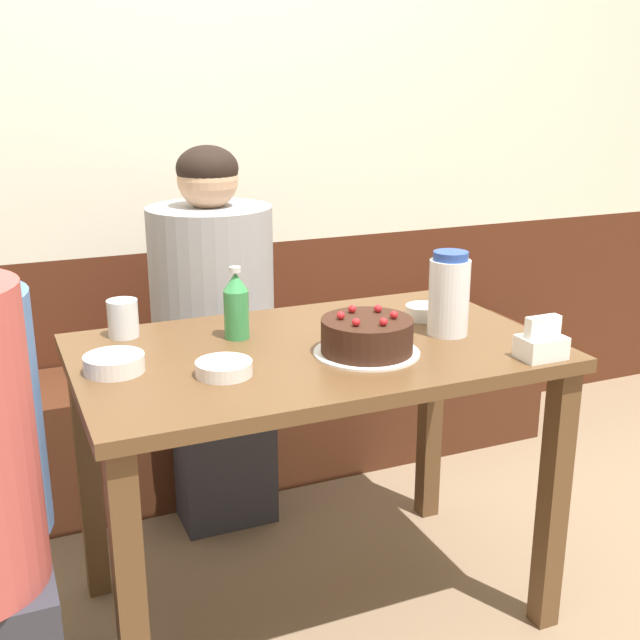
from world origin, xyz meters
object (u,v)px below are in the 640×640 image
object	(u,v)px
napkin_holder	(541,343)
bowl_side_dish	(114,363)
birthday_cake	(367,337)
bowl_soup_white	(224,368)
bowl_rice_small	(423,312)
bench_seat	(225,420)
person_pale_blue_shirt	(214,338)
glass_water_tall	(123,318)
water_pitcher	(449,294)
soju_bottle	(236,305)

from	to	relation	value
napkin_holder	bowl_side_dish	size ratio (longest dim) A/B	0.79
birthday_cake	bowl_side_dish	distance (m)	0.60
birthday_cake	bowl_soup_white	world-z (taller)	birthday_cake
birthday_cake	bowl_rice_small	xyz separation A→B (m)	(0.28, 0.20, -0.02)
bench_seat	bowl_soup_white	bearing A→B (deg)	-105.90
bench_seat	person_pale_blue_shirt	distance (m)	0.45
birthday_cake	glass_water_tall	bearing A→B (deg)	144.50
birthday_cake	napkin_holder	bearing A→B (deg)	-27.50
bowl_side_dish	glass_water_tall	size ratio (longest dim) A/B	1.41
bench_seat	birthday_cake	xyz separation A→B (m)	(0.10, -0.93, 0.59)
water_pitcher	soju_bottle	distance (m)	0.55
birthday_cake	person_pale_blue_shirt	xyz separation A→B (m)	(-0.19, 0.72, -0.20)
bowl_rice_small	bowl_side_dish	bearing A→B (deg)	-174.41
bowl_rice_small	glass_water_tall	xyz separation A→B (m)	(-0.80, 0.17, 0.03)
napkin_holder	water_pitcher	bearing A→B (deg)	113.00
bench_seat	bowl_rice_small	size ratio (longest dim) A/B	25.14
soju_bottle	bowl_side_dish	xyz separation A→B (m)	(-0.34, -0.13, -0.07)
bowl_rice_small	bowl_side_dish	xyz separation A→B (m)	(-0.87, -0.08, 0.00)
napkin_holder	bowl_soup_white	distance (m)	0.76
bowl_soup_white	napkin_holder	bearing A→B (deg)	-14.59
water_pitcher	bowl_side_dish	distance (m)	0.86
bowl_soup_white	bowl_rice_small	distance (m)	0.67
soju_bottle	glass_water_tall	distance (m)	0.30
glass_water_tall	napkin_holder	bearing A→B (deg)	-32.34
bowl_rice_small	glass_water_tall	distance (m)	0.82
water_pitcher	person_pale_blue_shirt	world-z (taller)	person_pale_blue_shirt
birthday_cake	bowl_soup_white	xyz separation A→B (m)	(-0.36, -0.00, -0.03)
bench_seat	bowl_side_dish	bearing A→B (deg)	-121.09
bowl_soup_white	bench_seat	bearing A→B (deg)	74.10
napkin_holder	bowl_rice_small	xyz separation A→B (m)	(-0.09, 0.40, -0.02)
bowl_soup_white	bowl_rice_small	bearing A→B (deg)	17.65
soju_bottle	bowl_side_dish	bearing A→B (deg)	-159.15
bench_seat	water_pitcher	size ratio (longest dim) A/B	11.42
bowl_soup_white	bowl_side_dish	size ratio (longest dim) A/B	0.94
napkin_holder	bowl_side_dish	xyz separation A→B (m)	(-0.96, 0.31, -0.02)
water_pitcher	bowl_rice_small	size ratio (longest dim) A/B	2.20
birthday_cake	water_pitcher	distance (m)	0.28
birthday_cake	water_pitcher	size ratio (longest dim) A/B	1.18
glass_water_tall	soju_bottle	bearing A→B (deg)	-25.46
birthday_cake	soju_bottle	xyz separation A→B (m)	(-0.25, 0.25, 0.05)
bench_seat	bowl_soup_white	xyz separation A→B (m)	(-0.27, -0.94, 0.56)
birthday_cake	glass_water_tall	size ratio (longest dim) A/B	2.66
napkin_holder	bowl_soup_white	bearing A→B (deg)	165.41
bowl_side_dish	bowl_soup_white	bearing A→B (deg)	-27.85
bowl_soup_white	person_pale_blue_shirt	bearing A→B (deg)	76.13
bench_seat	glass_water_tall	xyz separation A→B (m)	(-0.43, -0.56, 0.60)
birthday_cake	person_pale_blue_shirt	size ratio (longest dim) A/B	0.21
birthday_cake	bowl_side_dish	bearing A→B (deg)	168.76
bowl_soup_white	glass_water_tall	bearing A→B (deg)	112.94
water_pitcher	person_pale_blue_shirt	distance (m)	0.85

